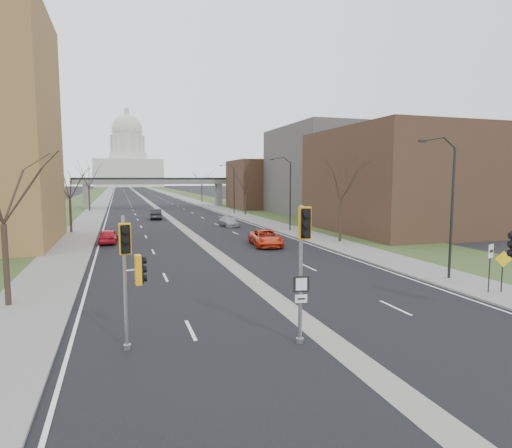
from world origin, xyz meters
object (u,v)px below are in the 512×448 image
speed_limit_sign (490,259)px  warning_sign (503,265)px  car_right_mid (229,222)px  car_right_near (266,238)px  signal_pole_left (130,264)px  car_left_near (108,236)px  car_left_far (156,214)px  signal_pole_median (303,249)px

speed_limit_sign → warning_sign: 0.87m
speed_limit_sign → car_right_mid: bearing=75.5°
warning_sign → car_right_near: size_ratio=0.41×
speed_limit_sign → warning_sign: size_ratio=1.17×
car_right_near → speed_limit_sign: bearing=-66.0°
signal_pole_left → car_right_mid: signal_pole_left is taller
speed_limit_sign → car_right_near: size_ratio=0.48×
car_left_near → car_right_mid: size_ratio=0.97×
warning_sign → car_right_mid: (-6.10, 36.56, -0.97)m
car_right_near → car_right_mid: bearing=94.6°
warning_sign → car_left_near: bearing=149.9°
speed_limit_sign → car_right_near: speed_limit_sign is taller
car_right_near → car_right_mid: 16.86m
speed_limit_sign → car_left_far: speed_limit_sign is taller
signal_pole_left → warning_sign: signal_pole_left is taller
signal_pole_left → speed_limit_sign: (18.68, 1.96, -1.31)m
car_left_far → signal_pole_median: bearing=94.0°
signal_pole_left → warning_sign: size_ratio=2.19×
warning_sign → speed_limit_sign: bearing=-166.6°
signal_pole_median → car_left_near: bearing=113.3°
warning_sign → car_left_near: warning_sign is taller
car_left_near → car_left_far: bearing=-101.4°
speed_limit_sign → car_right_near: bearing=84.2°
signal_pole_left → speed_limit_sign: 18.83m
car_left_near → car_left_far: car_left_far is taller
signal_pole_left → signal_pole_median: size_ratio=0.93×
speed_limit_sign → car_right_mid: 36.86m
signal_pole_median → speed_limit_sign: bearing=24.5°
car_right_near → signal_pole_median: bearing=-99.0°
car_right_mid → speed_limit_sign: bearing=-87.5°
signal_pole_median → signal_pole_left: bearing=174.8°
warning_sign → car_left_far: 51.72m
car_left_near → speed_limit_sign: bearing=131.6°
speed_limit_sign → warning_sign: (0.79, -0.11, -0.36)m
car_left_near → car_right_mid: (14.77, 10.65, -0.09)m
speed_limit_sign → car_left_near: speed_limit_sign is taller
speed_limit_sign → warning_sign: speed_limit_sign is taller
signal_pole_left → car_left_far: size_ratio=1.03×
car_right_near → signal_pole_left: bearing=-113.5°
car_left_far → speed_limit_sign: bearing=108.2°
signal_pole_left → car_left_near: 27.91m
signal_pole_median → car_right_near: signal_pole_median is taller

